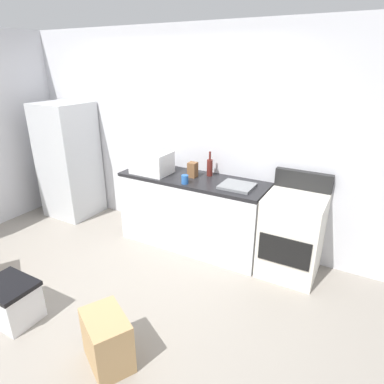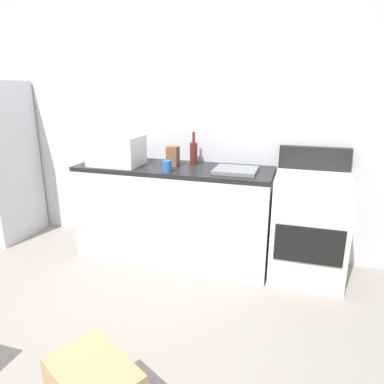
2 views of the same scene
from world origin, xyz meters
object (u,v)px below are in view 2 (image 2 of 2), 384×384
wine_bottle (194,152)px  coffee_mug (167,166)px  knife_block (173,156)px  microwave (116,151)px  stove_oven (309,226)px

wine_bottle → coffee_mug: size_ratio=3.00×
wine_bottle → knife_block: wine_bottle is taller
microwave → coffee_mug: 0.57m
microwave → wine_bottle: size_ratio=1.53×
microwave → knife_block: bearing=12.3°
stove_oven → microwave: 1.84m
microwave → coffee_mug: (0.55, -0.13, -0.09)m
stove_oven → microwave: (-1.75, -0.09, 0.57)m
wine_bottle → knife_block: size_ratio=1.67×
stove_oven → microwave: microwave is taller
stove_oven → wine_bottle: 1.22m
stove_oven → wine_bottle: (-1.08, 0.16, 0.54)m
wine_bottle → knife_block: bearing=-137.9°
stove_oven → coffee_mug: 1.31m
coffee_mug → microwave: bearing=166.5°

